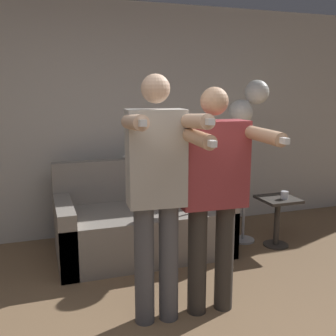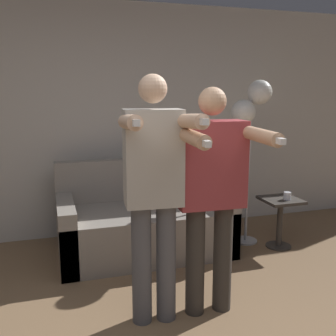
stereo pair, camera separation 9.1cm
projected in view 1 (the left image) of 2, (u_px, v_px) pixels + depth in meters
The scene contains 8 objects.
wall_back at pixel (98, 122), 4.39m from camera, with size 10.00×0.05×2.60m.
couch at pixel (142, 224), 4.04m from camera, with size 1.71×0.93×0.92m.
person_left at pixel (157, 187), 2.65m from camera, with size 0.50×0.70×1.75m.
person_right at pixel (214, 186), 2.79m from camera, with size 0.57×0.69×1.67m.
cat at pixel (148, 150), 4.29m from camera, with size 0.46×0.11×0.18m.
floor_lamp at pixel (248, 110), 4.10m from camera, with size 0.43×0.26×1.75m.
side_table at pixel (277, 212), 4.16m from camera, with size 0.38×0.38×0.53m.
cup at pixel (285, 195), 4.09m from camera, with size 0.08×0.08×0.08m.
Camera 1 is at (-0.67, -1.62, 1.64)m, focal length 42.00 mm.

